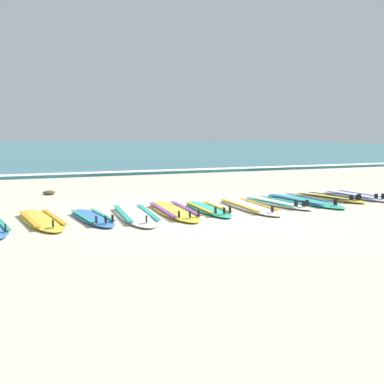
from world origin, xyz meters
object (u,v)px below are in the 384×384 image
at_px(surfboard_4, 174,211).
at_px(surfboard_7, 277,203).
at_px(surfboard_6, 249,206).
at_px(surfboard_3, 135,214).
at_px(surfboard_10, 356,196).
at_px(surfboard_9, 329,198).
at_px(surfboard_8, 304,201).
at_px(surfboard_5, 208,209).
at_px(surfboard_1, 42,220).
at_px(surfboard_2, 92,218).

distance_m(surfboard_4, surfboard_7, 2.29).
bearing_deg(surfboard_6, surfboard_3, -178.88).
distance_m(surfboard_6, surfboard_10, 3.02).
relative_size(surfboard_6, surfboard_9, 1.19).
height_order(surfboard_6, surfboard_8, same).
height_order(surfboard_5, surfboard_7, same).
xyz_separation_m(surfboard_3, surfboard_5, (1.44, 0.07, 0.00)).
bearing_deg(surfboard_9, surfboard_4, -174.80).
bearing_deg(surfboard_1, surfboard_4, 0.96).
relative_size(surfboard_1, surfboard_2, 1.19).
bearing_deg(surfboard_9, surfboard_1, -176.42).
distance_m(surfboard_9, surfboard_10, 0.75).
bearing_deg(surfboard_1, surfboard_5, -0.40).
distance_m(surfboard_3, surfboard_8, 3.77).
relative_size(surfboard_7, surfboard_9, 1.06).
xyz_separation_m(surfboard_1, surfboard_3, (1.58, -0.09, -0.00)).
relative_size(surfboard_8, surfboard_10, 1.21).
bearing_deg(surfboard_9, surfboard_6, -169.25).
relative_size(surfboard_3, surfboard_7, 1.21).
bearing_deg(surfboard_6, surfboard_5, 178.59).
height_order(surfboard_1, surfboard_9, same).
bearing_deg(surfboard_2, surfboard_4, 5.75).
xyz_separation_m(surfboard_5, surfboard_8, (2.32, 0.23, -0.00)).
bearing_deg(surfboard_10, surfboard_3, -174.96).
bearing_deg(surfboard_7, surfboard_3, -175.50).
distance_m(surfboard_2, surfboard_4, 1.53).
height_order(surfboard_1, surfboard_10, same).
height_order(surfboard_8, surfboard_9, same).
xyz_separation_m(surfboard_4, surfboard_7, (2.29, 0.11, 0.00)).
height_order(surfboard_4, surfboard_10, same).
xyz_separation_m(surfboard_6, surfboard_9, (2.24, 0.43, 0.00)).
bearing_deg(surfboard_10, surfboard_4, -175.70).
bearing_deg(surfboard_9, surfboard_3, -174.09).
bearing_deg(surfboard_3, surfboard_10, 5.04).
bearing_deg(surfboard_5, surfboard_4, 174.86).
distance_m(surfboard_1, surfboard_5, 3.01).
height_order(surfboard_5, surfboard_9, same).
height_order(surfboard_4, surfboard_5, same).
height_order(surfboard_6, surfboard_10, same).
bearing_deg(surfboard_10, surfboard_6, -171.96).
bearing_deg(surfboard_5, surfboard_6, -1.41).
bearing_deg(surfboard_2, surfboard_7, 4.00).
height_order(surfboard_7, surfboard_10, same).
bearing_deg(surfboard_4, surfboard_8, 3.27).
bearing_deg(surfboard_5, surfboard_10, 5.93).
bearing_deg(surfboard_8, surfboard_7, -175.33).
relative_size(surfboard_3, surfboard_10, 1.26).
bearing_deg(surfboard_7, surfboard_1, -178.11).
xyz_separation_m(surfboard_3, surfboard_8, (3.76, 0.30, 0.00)).
relative_size(surfboard_2, surfboard_7, 0.92).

